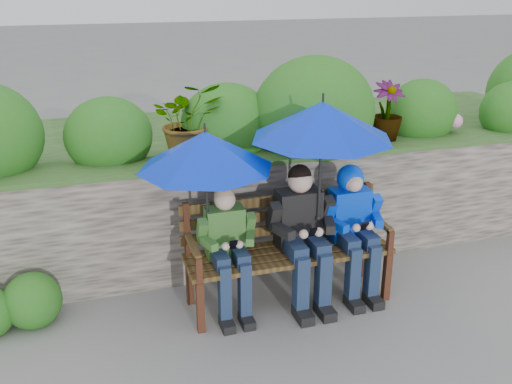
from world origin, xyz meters
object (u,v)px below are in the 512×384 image
object	(u,v)px
umbrella_right	(322,120)
umbrella_left	(205,150)
boy_right	(353,220)
boy_left	(228,244)
park_bench	(286,242)
boy_middle	(303,230)

from	to	relation	value
umbrella_right	umbrella_left	bearing A→B (deg)	175.28
boy_right	boy_left	bearing A→B (deg)	-179.63
park_bench	boy_middle	distance (m)	0.18
park_bench	umbrella_left	size ratio (longest dim) A/B	1.64
park_bench	boy_middle	bearing A→B (deg)	-36.06
boy_left	boy_right	bearing A→B (deg)	0.37
boy_right	boy_middle	bearing A→B (deg)	-177.73
umbrella_right	park_bench	bearing A→B (deg)	158.80
umbrella_left	boy_right	bearing A→B (deg)	-2.02
umbrella_left	umbrella_right	xyz separation A→B (m)	(0.85, -0.07, 0.17)
umbrella_left	umbrella_right	size ratio (longest dim) A/B	0.93
boy_left	boy_right	size ratio (longest dim) A/B	0.95
park_bench	umbrella_left	distance (m)	1.03
boy_middle	boy_left	bearing A→B (deg)	178.96
park_bench	boy_right	bearing A→B (deg)	-6.13
park_bench	umbrella_left	world-z (taller)	umbrella_left
boy_left	boy_right	world-z (taller)	boy_right
park_bench	boy_left	bearing A→B (deg)	-172.48
boy_right	umbrella_right	distance (m)	0.89
park_bench	boy_left	size ratio (longest dim) A/B	1.61
boy_middle	umbrella_left	world-z (taller)	umbrella_left
boy_left	umbrella_right	xyz separation A→B (m)	(0.71, -0.02, 0.90)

